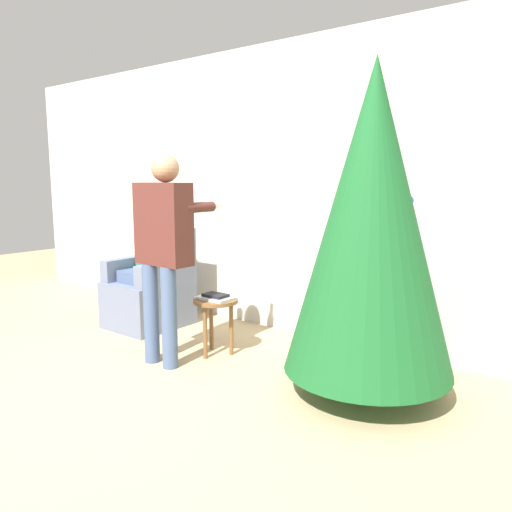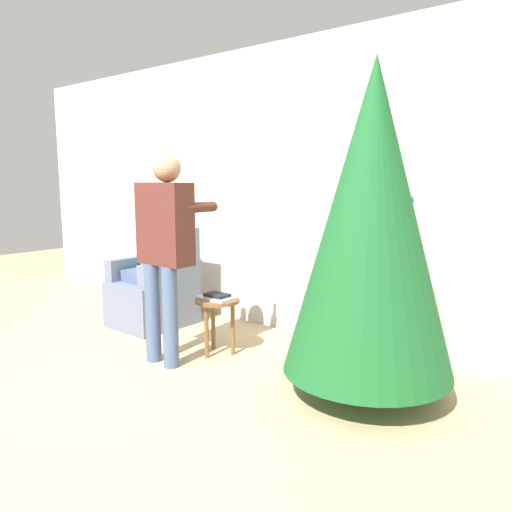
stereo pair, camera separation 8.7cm
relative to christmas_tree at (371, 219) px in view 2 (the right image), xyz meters
The scene contains 9 objects.
ground_plane 2.23m from the christmas_tree, 134.92° to the right, with size 14.00×14.00×0.00m, color tan.
wall_back 1.61m from the christmas_tree, 146.06° to the left, with size 8.00×0.06×2.70m.
christmas_tree is the anchor object (origin of this frame).
armchair 2.58m from the christmas_tree, behind, with size 0.63×0.73×0.97m.
person_seated 2.48m from the christmas_tree, behind, with size 0.36×0.46×1.28m.
person_standing 1.60m from the christmas_tree, 164.19° to the right, with size 0.48×0.57×1.65m.
side_stool 1.57m from the christmas_tree, behind, with size 0.37×0.37×0.47m.
laptop 1.52m from the christmas_tree, behind, with size 0.30×0.21×0.02m.
book 1.51m from the christmas_tree, behind, with size 0.20×0.13×0.02m.
Camera 2 is at (2.79, -1.63, 1.46)m, focal length 35.00 mm.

